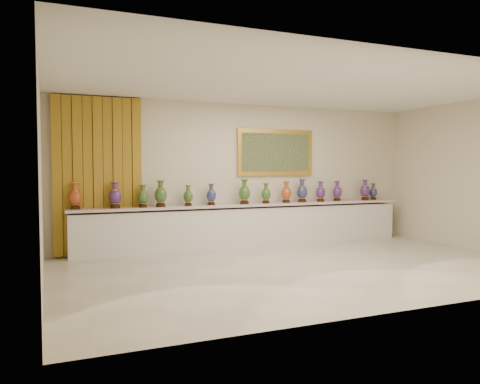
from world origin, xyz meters
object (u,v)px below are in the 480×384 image
at_px(vase_0, 75,197).
at_px(vase_1, 115,196).
at_px(vase_2, 143,197).
at_px(counter, 249,226).

relative_size(vase_0, vase_1, 0.99).
relative_size(vase_0, vase_2, 1.13).
height_order(counter, vase_1, vase_1).
bearing_deg(vase_1, vase_2, -3.52).
bearing_deg(vase_2, counter, 1.01).
height_order(vase_1, vase_2, vase_1).
distance_m(vase_0, vase_1, 0.71).
relative_size(vase_1, vase_2, 1.15).
xyz_separation_m(counter, vase_0, (-3.45, 0.02, 0.68)).
bearing_deg(vase_0, counter, -0.25).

